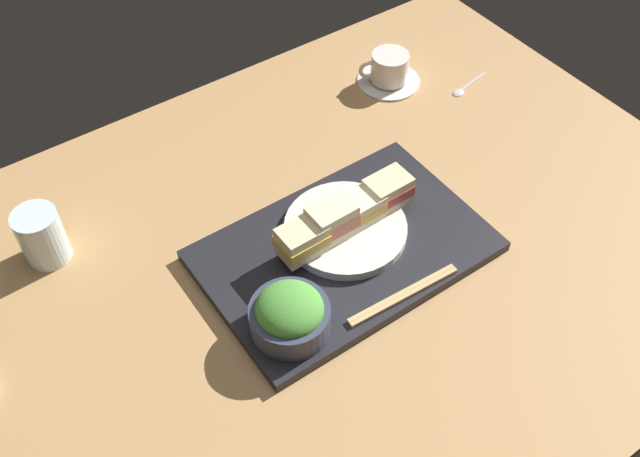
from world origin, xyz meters
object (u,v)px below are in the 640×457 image
Objects in this scene: sandwich_plate at (345,229)px; sandwich_farmost at (388,191)px; sandwich_inner_far at (360,208)px; sandwich_inner_near at (332,221)px; chopsticks_pair at (403,295)px; teaspoon at (463,88)px; coffee_cup at (389,70)px; drinking_glass at (42,236)px; sandwich_nearmost at (302,240)px; salad_bowl at (290,315)px.

sandwich_plate is 2.73× the size of sandwich_farmost.
sandwich_inner_far is (2.88, 0.12, 3.07)cm from sandwich_plate.
chopsticks_pair is at bearing -80.80° from sandwich_inner_near.
teaspoon is at bearing 37.91° from chopsticks_pair.
drinking_glass is at bearing -176.89° from coffee_cup.
sandwich_nearmost reaches higher than chopsticks_pair.
sandwich_farmost is 0.76× the size of drinking_glass.
chopsticks_pair is 1.55× the size of coffee_cup.
sandwich_plate is at bearing 30.29° from salad_bowl.
salad_bowl is (-20.29, -10.28, -0.55)cm from sandwich_inner_far.
coffee_cup is (34.56, 28.65, -3.75)cm from sandwich_inner_near.
sandwich_inner_near is 17.71cm from salad_bowl.
drinking_glass is at bearing 135.39° from chopsticks_pair.
drinking_glass is (-23.45, 34.76, -0.48)cm from salad_bowl.
teaspoon is (39.45, 17.88, -5.47)cm from sandwich_inner_far.
sandwich_inner_near is at bearing -140.34° from coffee_cup.
drinking_glass is at bearing 175.47° from teaspoon.
drinking_glass is 0.93× the size of teaspoon.
salad_bowl is 66.23cm from teaspoon.
drinking_glass reaches higher than sandwich_nearmost.
sandwich_farmost is 18.49cm from chopsticks_pair.
chopsticks_pair is at bearing -102.11° from sandwich_inner_far.
sandwich_nearmost is 17.30cm from sandwich_farmost.
sandwich_plate is 1.02× the size of chopsticks_pair.
salad_bowl is at bearing -158.01° from sandwich_farmost.
sandwich_inner_near is 49.11cm from teaspoon.
sandwich_inner_near reaches higher than teaspoon.
coffee_cup is at bearing 38.25° from salad_bowl.
coffee_cup is at bearing 44.62° from sandwich_inner_far.
sandwich_nearmost is 1.03× the size of sandwich_farmost.
sandwich_inner_far is at bearing 26.88° from salad_bowl.
coffee_cup is at bearing 50.74° from sandwich_farmost.
sandwich_farmost is at bearing -129.26° from coffee_cup.
sandwich_inner_far is 1.01× the size of sandwich_farmost.
chopsticks_pair is at bearing -142.09° from teaspoon.
sandwich_inner_far is at bearing 2.33° from sandwich_nearmost.
sandwich_inner_far is at bearing -135.38° from coffee_cup.
sandwich_inner_near is at bearing -33.05° from drinking_glass.
coffee_cup is (23.03, 28.18, -3.26)cm from sandwich_farmost.
sandwich_inner_near is at bearing -177.67° from sandwich_inner_far.
sandwich_nearmost reaches higher than teaspoon.
sandwich_plate is 42.63cm from coffee_cup.
chopsticks_pair is (2.46, -15.17, -4.37)cm from sandwich_inner_near.
coffee_cup is at bearing 135.34° from teaspoon.
sandwich_inner_near is (-2.88, -0.12, 3.89)cm from sandwich_plate.
drinking_glass is at bearing 148.95° from sandwich_plate.
sandwich_plate is at bearing -137.99° from coffee_cup.
teaspoon is at bearing 27.65° from sandwich_farmost.
sandwich_plate reaches higher than teaspoon.
sandwich_nearmost is 5.79cm from sandwich_inner_near.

